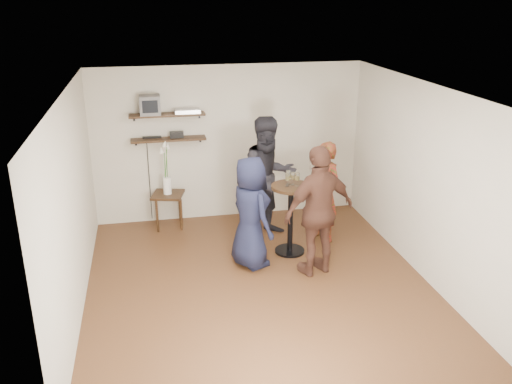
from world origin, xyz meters
TOP-DOWN VIEW (x-y plane):
  - room at (0.00, 0.00)m, footprint 4.58×5.08m
  - shelf_upper at (-1.00, 2.38)m, footprint 1.20×0.25m
  - shelf_lower at (-1.00, 2.38)m, footprint 1.20×0.25m
  - crt_monitor at (-1.26, 2.38)m, footprint 0.32×0.30m
  - dvd_deck at (-0.68, 2.38)m, footprint 0.40×0.24m
  - radio at (-0.87, 2.38)m, footprint 0.22×0.10m
  - power_strip at (-1.26, 2.42)m, footprint 0.30×0.05m
  - side_table at (-1.07, 2.20)m, footprint 0.59×0.59m
  - vase_lilies at (-1.07, 2.20)m, footprint 0.19×0.19m
  - drinks_table at (0.65, 0.88)m, footprint 0.58×0.58m
  - wine_glass_fl at (0.59, 0.86)m, footprint 0.06×0.06m
  - wine_glass_fr at (0.73, 0.84)m, footprint 0.07×0.07m
  - wine_glass_bl at (0.62, 0.95)m, footprint 0.07×0.07m
  - wine_glass_br at (0.68, 0.90)m, footprint 0.06×0.06m
  - person_plaid at (1.28, 1.21)m, footprint 0.60×0.69m
  - person_dark at (0.48, 1.56)m, footprint 1.09×0.94m
  - person_navy at (0.00, 0.61)m, footprint 0.77×0.92m
  - person_brown at (0.87, 0.21)m, footprint 1.15×0.74m

SIDE VIEW (x-z plane):
  - side_table at x=-1.07m, z-range 0.19..0.78m
  - drinks_table at x=0.65m, z-range 0.15..1.21m
  - person_plaid at x=1.28m, z-range 0.00..1.58m
  - person_navy at x=0.00m, z-range 0.00..1.60m
  - vase_lilies at x=-1.07m, z-range 0.41..1.33m
  - person_brown at x=0.87m, z-range 0.00..1.82m
  - person_dark at x=0.48m, z-range 0.00..1.93m
  - wine_glass_br at x=0.68m, z-range 1.09..1.28m
  - wine_glass_fl at x=0.59m, z-range 1.10..1.29m
  - wine_glass_fr at x=0.73m, z-range 1.10..1.30m
  - wine_glass_bl at x=0.62m, z-range 1.10..1.30m
  - room at x=0.00m, z-range -0.04..2.64m
  - shelf_lower at x=-1.00m, z-range 1.43..1.47m
  - power_strip at x=-1.26m, z-range 1.47..1.50m
  - radio at x=-0.87m, z-range 1.47..1.57m
  - shelf_upper at x=-1.00m, z-range 1.83..1.87m
  - dvd_deck at x=-0.68m, z-range 1.87..1.93m
  - crt_monitor at x=-1.26m, z-range 1.87..2.17m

